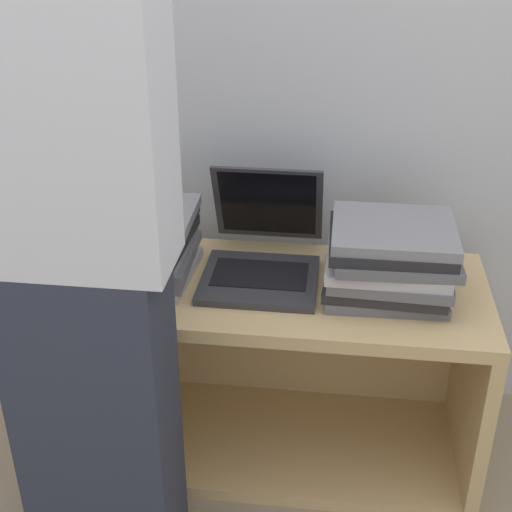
% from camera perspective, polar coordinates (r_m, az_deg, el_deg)
% --- Properties ---
extents(ground_plane, '(12.00, 12.00, 0.00)m').
position_cam_1_polar(ground_plane, '(2.05, -0.64, -19.18)').
color(ground_plane, gray).
extents(wall_back, '(8.00, 0.05, 2.40)m').
position_cam_1_polar(wall_back, '(2.00, 1.61, 19.34)').
color(wall_back, silver).
rests_on(wall_back, ground_plane).
extents(cart, '(1.21, 0.49, 0.55)m').
position_cam_1_polar(cart, '(2.09, 0.45, -7.97)').
color(cart, tan).
rests_on(cart, ground_plane).
extents(laptop_open, '(0.31, 0.39, 0.27)m').
position_cam_1_polar(laptop_open, '(1.92, 0.52, 0.19)').
color(laptop_open, '#333338').
rests_on(laptop_open, cart).
extents(laptop_stack_left, '(0.33, 0.30, 0.19)m').
position_cam_1_polar(laptop_stack_left, '(1.91, -9.77, 0.92)').
color(laptop_stack_left, '#B7B7BC').
rests_on(laptop_stack_left, cart).
extents(laptop_stack_right, '(0.33, 0.29, 0.19)m').
position_cam_1_polar(laptop_stack_right, '(1.84, 10.61, -0.27)').
color(laptop_stack_right, slate).
rests_on(laptop_stack_right, cart).
extents(person, '(0.40, 0.53, 1.69)m').
position_cam_1_polar(person, '(1.47, -14.15, 0.89)').
color(person, '#2D3342').
rests_on(person, ground_plane).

